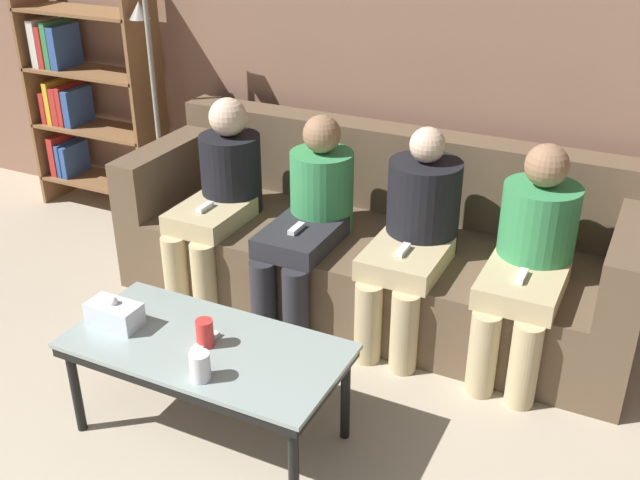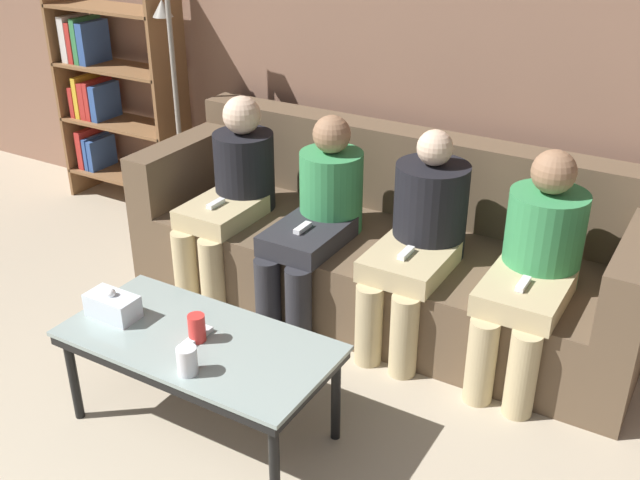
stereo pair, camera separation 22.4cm
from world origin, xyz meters
The scene contains 13 objects.
wall_back centered at (0.00, 3.76, 1.30)m, with size 12.00×0.06×2.60m.
couch centered at (0.00, 3.23, 0.31)m, with size 2.66×0.93×0.87m.
coffee_table centered at (-0.19, 1.90, 0.40)m, with size 1.11×0.55×0.45m.
cup_near_left centered at (-0.19, 1.89, 0.50)m, with size 0.07×0.07×0.11m.
cup_near_right centered at (-0.08, 1.71, 0.50)m, with size 0.08×0.08×0.11m.
tissue_box centered at (-0.60, 1.85, 0.50)m, with size 0.22×0.12×0.13m.
game_remote centered at (-0.19, 1.90, 0.46)m, with size 0.04×0.15×0.02m.
bookshelf centered at (-2.24, 3.53, 0.76)m, with size 0.90×0.32×1.51m.
standing_lamp centered at (-1.49, 3.39, 1.00)m, with size 0.31×0.26×1.64m.
seated_person_left_end centered at (-0.83, 3.00, 0.56)m, with size 0.33×0.67×1.04m.
seated_person_mid_left centered at (-0.28, 2.99, 0.55)m, with size 0.33×0.70×1.02m.
seated_person_mid_right centered at (0.28, 3.01, 0.56)m, with size 0.35×0.69×1.04m.
seated_person_right_end centered at (0.83, 3.00, 0.56)m, with size 0.35×0.69×1.04m.
Camera 1 is at (1.29, -0.09, 2.13)m, focal length 42.00 mm.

